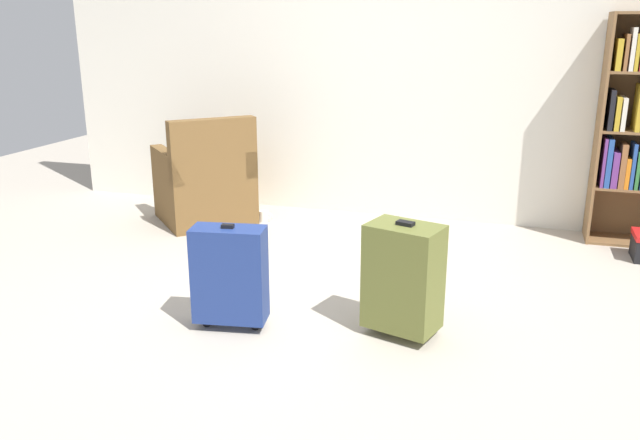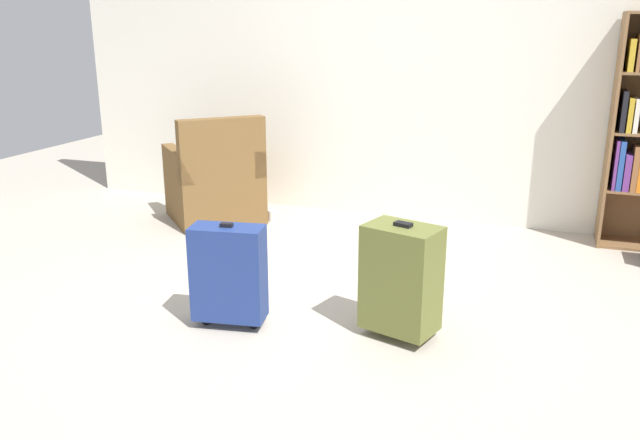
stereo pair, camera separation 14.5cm
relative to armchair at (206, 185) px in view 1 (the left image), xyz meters
The scene contains 6 objects.
ground_plane 2.03m from the armchair, 48.00° to the right, with size 10.21×10.21×0.00m, color #B2A899.
back_wall 1.79m from the armchair, 26.52° to the left, with size 5.83×0.10×2.60m, color silver.
armchair is the anchor object (origin of this frame).
mug 0.55m from the armchair, 14.76° to the left, with size 0.12×0.08×0.10m.
suitcase_navy_blue 2.06m from the armchair, 59.99° to the right, with size 0.42×0.24×0.59m.
suitcase_olive 2.52m from the armchair, 39.58° to the right, with size 0.43×0.35×0.64m.
Camera 1 is at (1.10, -3.27, 1.60)m, focal length 36.35 mm.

